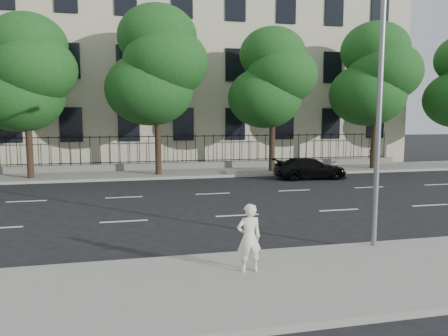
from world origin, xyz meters
name	(u,v)px	position (x,y,z in m)	size (l,w,h in m)	color
ground	(258,234)	(0.00, 0.00, 0.00)	(120.00, 120.00, 0.00)	black
near_sidewalk	(313,279)	(0.00, -4.00, 0.07)	(60.00, 4.00, 0.15)	gray
far_sidewalk	(190,173)	(0.00, 14.00, 0.07)	(60.00, 4.00, 0.15)	gray
lane_markings	(224,203)	(0.00, 4.75, 0.01)	(49.60, 4.62, 0.01)	silver
masonry_building	(173,46)	(0.00, 22.95, 9.02)	(34.60, 12.11, 18.50)	#B4AB8F
iron_fence	(186,161)	(0.00, 15.70, 0.65)	(30.00, 0.50, 2.20)	slate
street_light	(370,56)	(2.50, -1.77, 5.15)	(0.25, 3.32, 8.05)	slate
tree_b	(27,73)	(-8.96, 13.36, 5.84)	(5.53, 5.12, 8.97)	#382619
tree_c	(157,66)	(-1.96, 13.36, 6.41)	(5.89, 5.50, 9.80)	#382619
tree_d	(273,78)	(5.04, 13.36, 5.84)	(5.34, 4.94, 8.84)	#382619
tree_e	(375,75)	(12.04, 13.36, 6.20)	(5.71, 5.31, 9.46)	#382619
black_sedan	(310,168)	(6.32, 10.40, 0.60)	(1.69, 4.16, 1.21)	black
woman_near	(249,238)	(-1.29, -3.44, 0.92)	(0.56, 0.37, 1.53)	white
pedestrian_far	(374,155)	(12.14, 13.35, 0.97)	(0.79, 0.62, 1.63)	#334195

